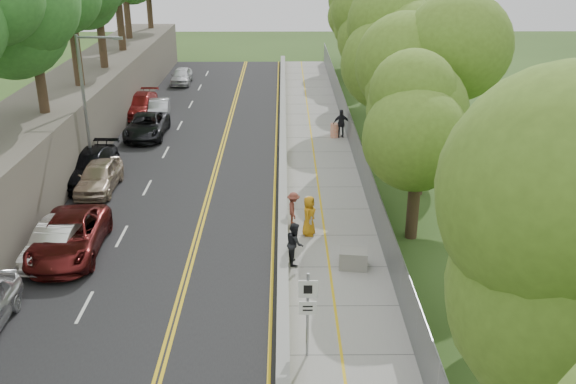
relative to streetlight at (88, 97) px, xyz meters
The scene contains 24 objects.
ground 18.08m from the streetlight, 53.23° to the right, with size 140.00×140.00×0.00m, color #33511E.
road 6.93m from the streetlight, 11.17° to the left, with size 11.20×66.00×0.04m, color black.
sidewalk 13.84m from the streetlight, ahead, with size 4.20×66.00×0.05m, color gray.
jersey_barrier 11.60m from the streetlight, ahead, with size 0.42×66.00×0.60m, color #E4F114.
rock_embankment 4.15m from the streetlight, 161.78° to the left, with size 5.00×66.00×4.00m, color #595147.
chainlink_fence 15.58m from the streetlight, ahead, with size 0.04×66.00×2.00m, color slate.
trees_fenceside 17.65m from the streetlight, ahead, with size 7.00×66.00×14.00m, color olive, non-canonical shape.
streetlight is the anchor object (origin of this frame).
signpost 20.72m from the streetlight, 55.92° to the right, with size 0.62×0.09×3.10m.
construction_barrel 16.43m from the streetlight, 26.57° to the left, with size 0.57×0.57×0.94m, color #FB4B14.
concrete_block 18.04m from the streetlight, 38.84° to the right, with size 1.17×0.88×0.78m, color gray.
car_1 10.70m from the streetlight, 84.05° to the right, with size 1.62×4.65×1.53m, color white.
car_2 10.52m from the streetlight, 81.44° to the right, with size 2.73×5.92×1.65m, color #571514.
car_3 3.87m from the streetlight, 99.01° to the right, with size 2.33×5.73×1.66m, color black.
car_4 4.52m from the streetlight, 71.06° to the right, with size 1.88×4.67×1.59m, color #C3AA91.
car_5 12.76m from the streetlight, 83.08° to the left, with size 1.43×4.10×1.35m, color #B2B4BA.
car_6 8.44m from the streetlight, 78.77° to the left, with size 2.50×5.43×1.51m, color black.
car_7 13.47m from the streetlight, 90.61° to the left, with size 2.21×5.43×1.57m, color maroon.
car_8 23.86m from the streetlight, 86.44° to the left, with size 1.71×4.24×1.45m, color silver.
painter_0 14.75m from the streetlight, 33.57° to the right, with size 0.94×0.61×1.92m, color orange.
painter_1 14.71m from the streetlight, 33.29° to the right, with size 0.70×0.46×1.91m, color beige.
painter_2 15.87m from the streetlight, 43.43° to the right, with size 0.90×0.70×1.84m, color black.
painter_3 13.65m from the streetlight, 31.27° to the right, with size 1.06×0.61×1.64m, color brown.
person_far 16.68m from the streetlight, 25.74° to the left, with size 1.13×0.47×1.92m, color black.
Camera 1 is at (0.29, -20.65, 13.18)m, focal length 40.00 mm.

